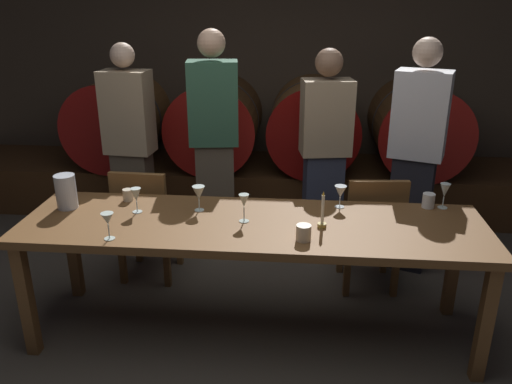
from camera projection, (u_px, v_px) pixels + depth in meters
name	position (u px, v px, depth m)	size (l,w,h in m)	color
ground_plane	(233.00, 357.00, 3.09)	(8.95, 8.95, 0.00)	#4C443A
back_wall	(268.00, 64.00, 5.31)	(6.89, 0.24, 2.71)	#473A2D
barrel_shelf	(264.00, 185.00, 5.21)	(6.20, 0.90, 0.45)	#4C2D16
wine_barrel_far_left	(120.00, 120.00, 5.10)	(0.84, 0.96, 0.84)	brown
wine_barrel_center_left	(217.00, 122.00, 5.02)	(0.84, 0.96, 0.84)	#513319
wine_barrel_center_right	(313.00, 124.00, 4.94)	(0.84, 0.96, 0.84)	brown
wine_barrel_far_right	(417.00, 126.00, 4.86)	(0.84, 0.96, 0.84)	#513319
dining_table	(253.00, 233.00, 3.08)	(2.75, 0.77, 0.77)	brown
chair_left	(146.00, 219.00, 3.78)	(0.42, 0.42, 0.88)	brown
chair_right	(372.00, 228.00, 3.64)	(0.43, 0.43, 0.88)	brown
guest_far_left	(131.00, 146.00, 4.23)	(0.40, 0.27, 1.68)	brown
guest_center_left	(214.00, 144.00, 4.07)	(0.41, 0.29, 1.80)	brown
guest_center_right	(325.00, 154.00, 4.05)	(0.41, 0.30, 1.66)	#33384C
guest_far_right	(416.00, 157.00, 3.81)	(0.44, 0.35, 1.76)	black
candle_center	(322.00, 217.00, 2.96)	(0.05, 0.05, 0.22)	olive
pitcher	(66.00, 192.00, 3.22)	(0.13, 0.13, 0.22)	silver
wine_glass_far_left	(108.00, 220.00, 2.80)	(0.07, 0.07, 0.15)	silver
wine_glass_left	(136.00, 196.00, 3.15)	(0.06, 0.06, 0.16)	silver
wine_glass_center_left	(199.00, 194.00, 3.18)	(0.08, 0.08, 0.16)	silver
wine_glass_center_right	(244.00, 202.00, 3.02)	(0.06, 0.06, 0.17)	silver
wine_glass_right	(340.00, 192.00, 3.23)	(0.08, 0.08, 0.14)	white
wine_glass_far_right	(445.00, 191.00, 3.21)	(0.06, 0.06, 0.16)	silver
cup_left	(128.00, 195.00, 3.36)	(0.07, 0.07, 0.08)	beige
cup_center	(304.00, 233.00, 2.81)	(0.08, 0.08, 0.09)	beige
cup_right	(428.00, 201.00, 3.25)	(0.08, 0.08, 0.09)	white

